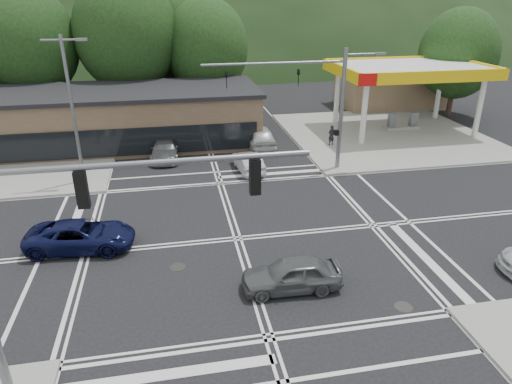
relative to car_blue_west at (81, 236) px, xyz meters
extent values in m
plane|color=black|center=(7.38, -0.50, -0.69)|extent=(120.00, 120.00, 0.00)
cube|color=gray|center=(22.38, 14.50, -0.61)|extent=(16.00, 16.00, 0.15)
cube|color=gray|center=(-7.62, 14.50, -0.61)|extent=(16.00, 16.00, 0.15)
cylinder|color=silver|center=(19.38, 12.50, 1.81)|extent=(0.44, 0.44, 5.00)
cylinder|color=silver|center=(19.38, 18.50, 1.81)|extent=(0.44, 0.44, 5.00)
cylinder|color=silver|center=(29.38, 12.50, 1.81)|extent=(0.44, 0.44, 5.00)
cylinder|color=silver|center=(29.38, 18.50, 1.81)|extent=(0.44, 0.44, 5.00)
cube|color=silver|center=(24.38, 15.50, 4.61)|extent=(12.00, 8.00, 0.60)
cube|color=yellow|center=(24.38, 11.50, 4.61)|extent=(12.20, 0.25, 0.90)
cube|color=yellow|center=(24.38, 19.50, 4.61)|extent=(12.20, 0.25, 0.90)
cube|color=yellow|center=(18.38, 15.50, 4.61)|extent=(0.25, 8.20, 0.90)
cube|color=yellow|center=(30.38, 15.50, 4.61)|extent=(0.25, 8.20, 0.90)
cube|color=red|center=(18.88, 11.35, 4.61)|extent=(1.40, 0.12, 0.90)
cube|color=gray|center=(24.38, 15.50, -0.44)|extent=(3.00, 1.00, 0.30)
cube|color=slate|center=(23.38, 15.50, 0.26)|extent=(0.60, 0.50, 1.30)
cube|color=slate|center=(25.38, 15.50, 0.26)|extent=(0.60, 0.50, 1.30)
cube|color=#846B4F|center=(27.38, 24.50, 1.21)|extent=(10.00, 6.00, 3.80)
cube|color=brown|center=(-0.62, 16.50, 1.31)|extent=(24.00, 8.00, 4.00)
ellipsoid|color=black|center=(7.38, 89.50, -0.69)|extent=(252.00, 126.00, 140.00)
cylinder|color=#382619|center=(-6.62, 23.50, 1.73)|extent=(0.50, 0.50, 4.84)
ellipsoid|color=black|center=(-6.62, 23.50, 6.46)|extent=(8.00, 8.00, 9.20)
cylinder|color=#382619|center=(1.38, 23.50, 1.95)|extent=(0.50, 0.50, 5.28)
ellipsoid|color=black|center=(1.38, 23.50, 7.11)|extent=(9.00, 9.00, 10.35)
cylinder|color=#382619|center=(8.38, 23.50, 1.51)|extent=(0.50, 0.50, 4.40)
ellipsoid|color=black|center=(8.38, 23.50, 5.81)|extent=(7.60, 7.60, 8.74)
cylinder|color=#382619|center=(5.38, 27.50, 1.73)|extent=(0.50, 0.50, 4.84)
ellipsoid|color=black|center=(5.38, 27.50, 6.46)|extent=(8.40, 8.40, 9.66)
cylinder|color=#382619|center=(31.38, 19.50, 1.29)|extent=(0.50, 0.50, 3.96)
ellipsoid|color=black|center=(31.38, 19.50, 5.16)|extent=(7.20, 7.20, 8.28)
cylinder|color=slate|center=(-1.12, 8.50, 3.81)|extent=(0.20, 0.20, 9.00)
cylinder|color=slate|center=(-1.12, 8.50, 8.01)|extent=(2.20, 0.12, 0.12)
cube|color=slate|center=(-0.02, 8.50, 8.01)|extent=(0.60, 0.25, 0.15)
cylinder|color=slate|center=(15.58, 7.70, 3.31)|extent=(0.28, 0.28, 8.00)
cylinder|color=slate|center=(11.08, 7.70, 6.51)|extent=(9.00, 0.16, 0.16)
imported|color=black|center=(12.58, 7.70, 5.61)|extent=(0.16, 0.20, 1.00)
imported|color=black|center=(8.08, 7.70, 5.61)|extent=(0.16, 0.20, 1.00)
cylinder|color=slate|center=(16.78, 7.70, 6.91)|extent=(2.40, 0.12, 0.12)
cube|color=slate|center=(17.88, 7.70, 6.91)|extent=(0.70, 0.30, 0.15)
cube|color=black|center=(15.33, 7.70, 1.91)|extent=(0.25, 0.30, 0.35)
cylinder|color=slate|center=(3.68, -8.70, 6.51)|extent=(9.00, 0.16, 0.16)
cube|color=black|center=(2.18, -8.70, 5.91)|extent=(0.30, 0.25, 1.00)
cube|color=black|center=(6.68, -8.70, 5.91)|extent=(0.30, 0.25, 1.00)
imported|color=#0C1037|center=(0.00, 0.00, 0.00)|extent=(5.14, 2.77, 1.37)
imported|color=#555759|center=(8.90, -5.00, 0.01)|extent=(4.15, 1.82, 1.39)
imported|color=silver|center=(9.52, 8.50, -0.04)|extent=(1.74, 4.02, 1.29)
imported|color=#B7B8B3|center=(11.29, 13.50, 0.17)|extent=(2.02, 5.01, 1.71)
imported|color=#535658|center=(4.04, 12.32, 0.01)|extent=(2.22, 4.89, 1.39)
imported|color=black|center=(16.80, 12.45, 0.25)|extent=(0.67, 0.57, 1.57)
camera|label=1|loc=(4.51, -20.00, 10.57)|focal=32.00mm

